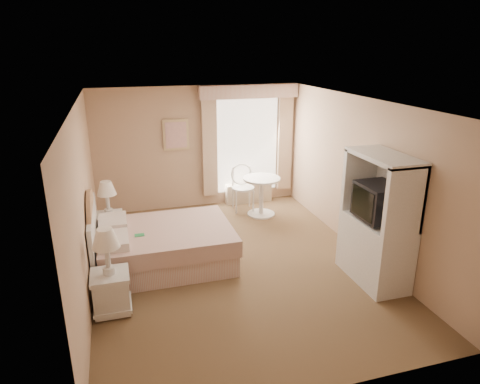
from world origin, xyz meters
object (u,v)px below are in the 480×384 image
object	(u,v)px
nightstand_near	(110,282)
cafe_chair	(242,184)
bed	(159,245)
round_table	(261,190)
nightstand_far	(110,220)
armoire	(377,230)

from	to	relation	value
nightstand_near	cafe_chair	distance (m)	4.01
bed	round_table	size ratio (longest dim) A/B	2.66
bed	nightstand_near	distance (m)	1.31
nightstand_far	cafe_chair	distance (m)	2.79
nightstand_near	round_table	xyz separation A→B (m)	(2.91, 2.61, 0.09)
bed	nightstand_near	bearing A→B (deg)	-123.20
nightstand_far	cafe_chair	world-z (taller)	nightstand_far
cafe_chair	armoire	xyz separation A→B (m)	(1.01, -3.24, 0.22)
round_table	armoire	distance (m)	2.93
nightstand_far	round_table	xyz separation A→B (m)	(2.91, 0.45, 0.11)
nightstand_near	round_table	world-z (taller)	nightstand_near
nightstand_near	nightstand_far	bearing A→B (deg)	90.00
nightstand_near	round_table	size ratio (longest dim) A/B	1.46
nightstand_near	round_table	bearing A→B (deg)	41.81
nightstand_near	armoire	xyz separation A→B (m)	(3.65, -0.22, 0.35)
armoire	round_table	bearing A→B (deg)	104.67
armoire	bed	bearing A→B (deg)	155.88
bed	nightstand_far	size ratio (longest dim) A/B	1.92
nightstand_far	cafe_chair	xyz separation A→B (m)	(2.64, 0.87, 0.14)
armoire	nightstand_near	bearing A→B (deg)	176.52
bed	round_table	world-z (taller)	bed
nightstand_near	cafe_chair	bearing A→B (deg)	48.81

